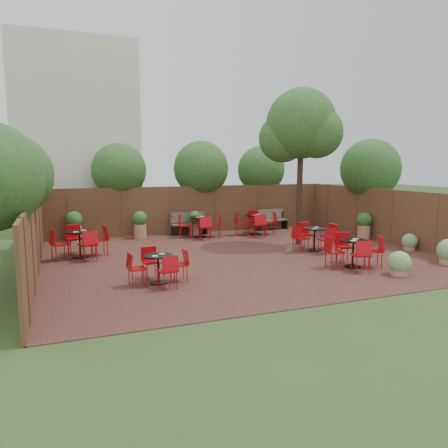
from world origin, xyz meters
name	(u,v)px	position (x,y,z in m)	size (l,w,h in m)	color
ground	(242,256)	(0.00, 0.00, 0.00)	(80.00, 80.00, 0.00)	#354F23
courtyard_paving	(242,256)	(0.00, 0.00, 0.01)	(12.00, 10.00, 0.02)	#371916
fence_back	(195,210)	(0.00, 5.00, 1.00)	(12.00, 0.08, 2.00)	brown
fence_left	(35,237)	(-6.00, 0.00, 1.00)	(0.08, 10.00, 2.00)	brown
fence_right	(392,217)	(6.00, 0.00, 1.00)	(0.08, 10.00, 2.00)	brown
neighbour_building	(76,139)	(-4.50, 8.00, 4.00)	(5.00, 4.00, 8.00)	silver
overhang_foliage	(180,171)	(-1.21, 2.83, 2.68)	(15.64, 10.52, 2.42)	#23541B
courtyard_tree	(301,129)	(2.69, 1.01, 4.14)	(2.65, 2.55, 5.53)	black
park_bench_left	(189,223)	(-0.38, 4.63, 0.50)	(1.50, 0.49, 0.92)	brown
park_bench_right	(271,219)	(3.44, 4.62, 0.48)	(1.48, 0.58, 0.89)	brown
bistro_tables	(226,237)	(-0.17, 0.98, 0.48)	(9.10, 7.99, 0.96)	black
planters	(185,224)	(-0.82, 3.71, 0.60)	(11.11, 4.16, 1.14)	#A47652
low_shrubs	(426,253)	(4.59, -2.95, 0.34)	(3.34, 3.03, 0.74)	#A47652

